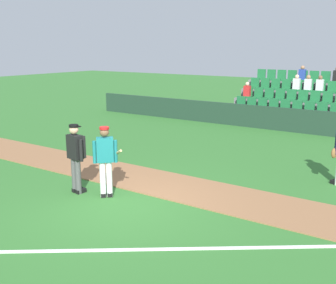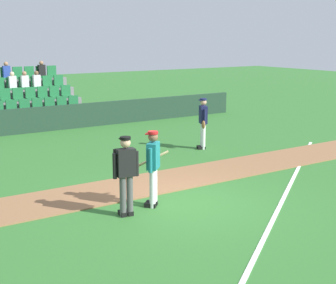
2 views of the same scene
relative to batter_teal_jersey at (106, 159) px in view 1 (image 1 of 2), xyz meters
name	(u,v)px [view 1 (image 1 of 2)]	position (x,y,z in m)	size (l,w,h in m)	color
ground_plane	(123,205)	(0.68, -0.20, -0.97)	(80.00, 80.00, 0.00)	#33702D
infield_dirt_path	(165,184)	(0.68, 1.55, -0.95)	(28.00, 1.84, 0.03)	#936642
foul_line_chalk	(231,248)	(3.68, -0.70, -0.96)	(12.00, 0.10, 0.01)	white
dugout_fence	(276,119)	(0.68, 10.31, -0.46)	(20.00, 0.16, 1.02)	#1E3828
stadium_bleachers	(293,107)	(0.68, 12.62, -0.22)	(5.55, 3.80, 2.70)	slate
batter_teal_jersey	(106,159)	(0.00, 0.00, 0.00)	(0.72, 0.68, 1.76)	white
umpire_home_plate	(76,155)	(-0.81, -0.19, 0.03)	(0.59, 0.34, 1.76)	#4C4C4C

